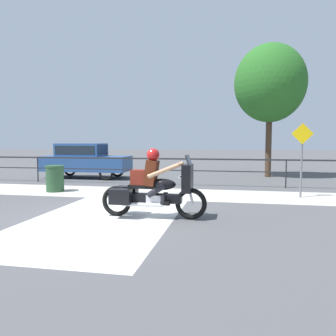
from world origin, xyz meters
TOP-DOWN VIEW (x-y plane):
  - ground_plane at (0.00, 0.00)m, footprint 120.00×120.00m
  - sidewalk_band at (0.00, 3.40)m, footprint 44.00×2.40m
  - crosswalk_band at (0.27, -0.20)m, footprint 3.16×6.00m
  - fence_railing at (0.00, 5.56)m, footprint 36.00×0.05m
  - motorcycle at (1.35, 0.01)m, footprint 2.45×0.76m
  - parked_car at (-3.74, 7.32)m, footprint 4.07×1.61m
  - trash_bin at (-2.90, 3.15)m, footprint 0.63×0.63m
  - street_sign at (5.21, 3.47)m, footprint 0.64×0.06m
  - tree_behind_sign at (4.87, 9.49)m, footprint 3.40×3.40m

SIDE VIEW (x-z plane):
  - ground_plane at x=0.00m, z-range 0.00..0.00m
  - crosswalk_band at x=0.27m, z-range 0.00..0.01m
  - sidewalk_band at x=0.00m, z-range 0.00..0.01m
  - trash_bin at x=-2.90m, z-range 0.00..0.91m
  - motorcycle at x=1.35m, z-range -0.10..1.49m
  - fence_railing at x=0.00m, z-range 0.31..1.39m
  - parked_car at x=-3.74m, z-range 0.11..1.75m
  - street_sign at x=5.21m, z-range 0.27..2.57m
  - tree_behind_sign at x=4.87m, z-range 1.31..7.72m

